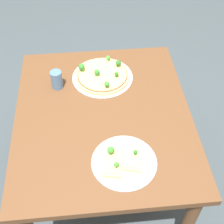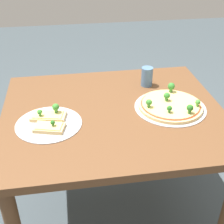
{
  "view_description": "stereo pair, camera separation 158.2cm",
  "coord_description": "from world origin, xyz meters",
  "views": [
    {
      "loc": [
        -1.04,
        0.05,
        1.89
      ],
      "look_at": [
        -0.01,
        -0.04,
        0.75
      ],
      "focal_mm": 50.0,
      "sensor_mm": 36.0,
      "label": 1
    },
    {
      "loc": [
        -0.2,
        -1.23,
        1.5
      ],
      "look_at": [
        -0.01,
        -0.04,
        0.75
      ],
      "focal_mm": 50.0,
      "sensor_mm": 36.0,
      "label": 2
    }
  ],
  "objects": [
    {
      "name": "ground_plane",
      "position": [
        0.0,
        0.0,
        0.0
      ],
      "size": [
        8.0,
        8.0,
        0.0
      ],
      "primitive_type": "plane",
      "color": "#3D474C"
    },
    {
      "name": "dining_table",
      "position": [
        0.0,
        0.0,
        0.63
      ],
      "size": [
        1.03,
        0.88,
        0.73
      ],
      "color": "brown",
      "rests_on": "ground_plane"
    },
    {
      "name": "pizza_tray_whole",
      "position": [
        0.27,
        -0.02,
        0.75
      ],
      "size": [
        0.34,
        0.34,
        0.07
      ],
      "color": "#B7B7BC",
      "rests_on": "dining_table"
    },
    {
      "name": "pizza_tray_slice",
      "position": [
        -0.29,
        -0.06,
        0.75
      ],
      "size": [
        0.29,
        0.29,
        0.07
      ],
      "color": "#B7B7BC",
      "rests_on": "dining_table"
    },
    {
      "name": "drinking_cup",
      "position": [
        0.22,
        0.23,
        0.79
      ],
      "size": [
        0.06,
        0.06,
        0.1
      ],
      "primitive_type": "cylinder",
      "color": "#4C7099",
      "rests_on": "dining_table"
    }
  ]
}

